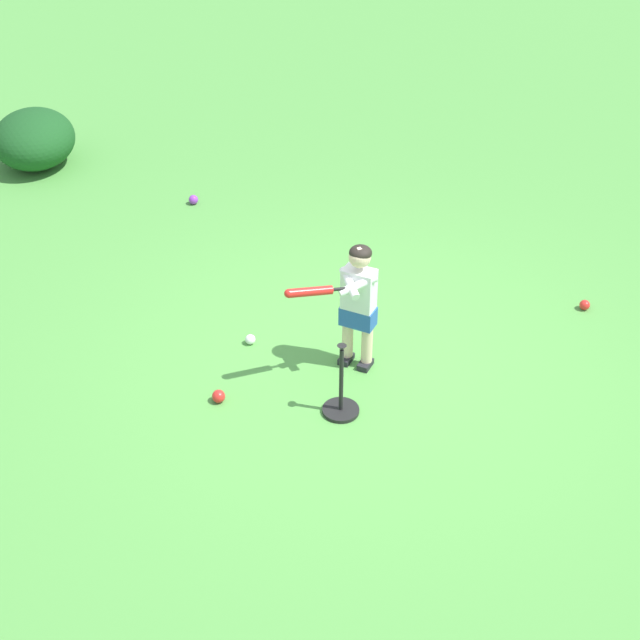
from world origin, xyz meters
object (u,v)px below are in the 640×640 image
at_px(play_ball_midfield, 219,396).
at_px(play_ball_behind_batter, 193,200).
at_px(play_ball_by_bucket, 250,339).
at_px(child_batter, 356,297).
at_px(play_ball_near_batter, 585,305).
at_px(batting_tee, 341,401).

bearing_deg(play_ball_midfield, play_ball_behind_batter, 2.55).
bearing_deg(play_ball_behind_batter, play_ball_by_bucket, -170.57).
bearing_deg(child_batter, play_ball_behind_batter, 22.40).
height_order(play_ball_by_bucket, play_ball_midfield, play_ball_midfield).
distance_m(play_ball_midfield, play_ball_behind_batter, 3.36).
relative_size(play_ball_midfield, play_ball_near_batter, 1.11).
distance_m(play_ball_near_batter, batting_tee, 2.59).
distance_m(play_ball_midfield, play_ball_near_batter, 3.36).
bearing_deg(batting_tee, play_ball_midfield, 74.91).
bearing_deg(play_ball_near_batter, play_ball_midfield, 104.33).
bearing_deg(child_batter, play_ball_near_batter, -76.66).
bearing_deg(play_ball_by_bucket, play_ball_midfield, 157.97).
height_order(play_ball_midfield, play_ball_behind_batter, same).
height_order(child_batter, play_ball_near_batter, child_batter).
distance_m(child_batter, play_ball_behind_batter, 3.33).
bearing_deg(batting_tee, child_batter, -19.17).
distance_m(play_ball_by_bucket, batting_tee, 1.14).
relative_size(child_batter, batting_tee, 1.74).
xyz_separation_m(child_batter, play_ball_midfield, (-0.32, 1.10, -0.60)).
relative_size(child_batter, play_ball_midfield, 10.56).
bearing_deg(play_ball_midfield, child_batter, -73.74).
bearing_deg(play_ball_near_batter, play_ball_behind_batter, 53.46).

